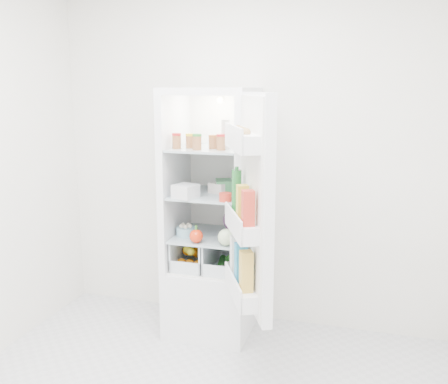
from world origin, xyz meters
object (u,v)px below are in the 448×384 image
(mushroom_bowl, at_px, (186,232))
(refrigerator, at_px, (214,243))
(fridge_door, at_px, (252,210))
(red_cabbage, at_px, (236,220))

(mushroom_bowl, bearing_deg, refrigerator, 40.66)
(mushroom_bowl, distance_m, fridge_door, 0.82)
(mushroom_bowl, xyz_separation_m, fridge_door, (0.60, -0.46, 0.31))
(red_cabbage, bearing_deg, refrigerator, -161.37)
(red_cabbage, bearing_deg, fridge_door, -67.02)
(mushroom_bowl, bearing_deg, red_cabbage, 31.22)
(refrigerator, distance_m, red_cabbage, 0.24)
(refrigerator, relative_size, red_cabbage, 9.71)
(fridge_door, bearing_deg, red_cabbage, -3.41)
(red_cabbage, relative_size, fridge_door, 0.14)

